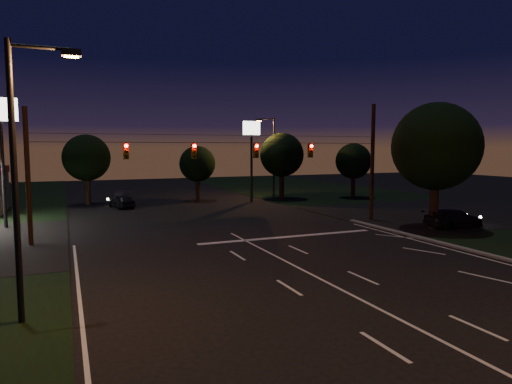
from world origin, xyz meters
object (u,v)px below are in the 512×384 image
utility_pole_right (371,220)px  tree_right_near (435,148)px  car_cross (453,218)px  car_oncoming_a (122,201)px  car_oncoming_b (122,198)px

utility_pole_right → tree_right_near: (1.53, -4.83, 5.68)m
car_cross → car_oncoming_a: bearing=43.5°
car_cross → tree_right_near: bearing=82.6°
utility_pole_right → car_oncoming_a: utility_pole_right is taller
car_oncoming_a → car_oncoming_b: 1.96m
car_oncoming_a → tree_right_near: bearing=118.4°
tree_right_near → car_oncoming_a: 27.81m
utility_pole_right → car_cross: bearing=-56.1°
tree_right_near → car_oncoming_a: tree_right_near is taller
car_oncoming_a → car_oncoming_b: bearing=-113.9°
car_oncoming_a → car_oncoming_b: size_ratio=0.83×
car_oncoming_a → utility_pole_right: bearing=124.0°
car_oncoming_b → car_cross: size_ratio=0.98×
utility_pole_right → car_oncoming_b: utility_pole_right is taller
tree_right_near → utility_pole_right: bearing=107.5°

